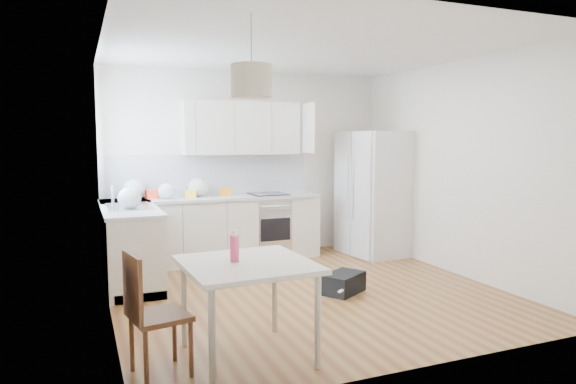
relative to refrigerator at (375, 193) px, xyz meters
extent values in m
plane|color=brown|center=(-1.72, -1.34, -0.92)|extent=(4.20, 4.20, 0.00)
plane|color=white|center=(-1.72, -1.34, 1.78)|extent=(4.20, 4.20, 0.00)
plane|color=white|center=(-1.72, 0.76, 0.43)|extent=(4.20, 0.00, 4.20)
plane|color=white|center=(-3.82, -1.34, 0.43)|extent=(0.00, 4.20, 4.20)
plane|color=white|center=(0.38, -1.34, 0.43)|extent=(0.00, 4.20, 4.20)
cube|color=#BFE0F9|center=(-3.81, -0.19, 0.83)|extent=(0.02, 1.00, 1.00)
cube|color=beige|center=(-2.32, 0.46, -0.48)|extent=(3.00, 0.60, 0.88)
cube|color=beige|center=(-3.52, -0.14, -0.48)|extent=(0.60, 1.80, 0.88)
cube|color=silver|center=(-2.32, 0.46, -0.02)|extent=(3.02, 0.64, 0.04)
cube|color=silver|center=(-3.52, -0.14, -0.02)|extent=(0.64, 1.82, 0.04)
cube|color=silver|center=(-2.32, 0.75, 0.29)|extent=(3.00, 0.01, 0.58)
cube|color=silver|center=(-3.82, -0.14, 0.29)|extent=(0.01, 1.80, 0.58)
cube|color=beige|center=(-1.87, 0.60, 0.96)|extent=(1.70, 0.32, 0.75)
cube|color=beige|center=(-2.87, -2.76, -0.17)|extent=(1.02, 1.02, 0.04)
cylinder|color=beige|center=(-3.26, -3.18, -0.55)|extent=(0.05, 0.05, 0.73)
cylinder|color=beige|center=(-2.44, -3.15, -0.55)|extent=(0.05, 0.05, 0.73)
cylinder|color=beige|center=(-3.30, -2.37, -0.55)|extent=(0.05, 0.05, 0.73)
cylinder|color=beige|center=(-2.48, -2.33, -0.55)|extent=(0.05, 0.05, 0.73)
cylinder|color=#ED4279|center=(-2.96, -2.71, -0.02)|extent=(0.09, 0.09, 0.25)
cube|color=black|center=(-1.36, -1.54, -0.80)|extent=(0.58, 0.52, 0.22)
cylinder|color=beige|center=(-2.78, -2.62, 1.26)|extent=(0.34, 0.34, 0.25)
ellipsoid|color=silver|center=(-3.39, 0.56, 0.14)|extent=(0.30, 0.25, 0.27)
ellipsoid|color=silver|center=(-2.98, 0.42, 0.11)|extent=(0.23, 0.20, 0.21)
ellipsoid|color=silver|center=(-2.53, 0.54, 0.13)|extent=(0.29, 0.25, 0.26)
ellipsoid|color=silver|center=(-3.52, 0.01, 0.11)|extent=(0.23, 0.20, 0.21)
ellipsoid|color=silver|center=(-3.53, -0.35, 0.12)|extent=(0.27, 0.23, 0.24)
cube|color=orange|center=(-2.15, 0.49, 0.06)|extent=(0.18, 0.13, 0.11)
cube|color=yellow|center=(-2.66, 0.42, 0.06)|extent=(0.17, 0.12, 0.10)
cube|color=red|center=(-3.15, 0.54, 0.06)|extent=(0.19, 0.15, 0.12)
camera|label=1|loc=(-4.06, -6.51, 0.82)|focal=32.00mm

